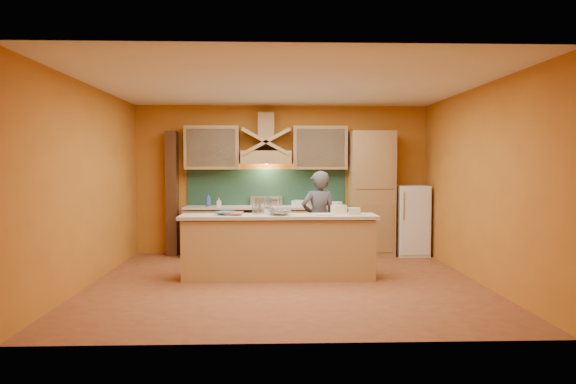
{
  "coord_description": "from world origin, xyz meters",
  "views": [
    {
      "loc": [
        -0.21,
        -7.24,
        1.68
      ],
      "look_at": [
        0.06,
        0.9,
        1.25
      ],
      "focal_mm": 32.0,
      "sensor_mm": 36.0,
      "label": 1
    }
  ],
  "objects_px": {
    "fridge": "(411,220)",
    "kitchen_scale": "(269,211)",
    "stove": "(266,232)",
    "person": "(319,220)",
    "mixing_bowl": "(280,213)"
  },
  "relations": [
    {
      "from": "fridge",
      "to": "stove",
      "type": "bearing_deg",
      "value": 180.0
    },
    {
      "from": "person",
      "to": "mixing_bowl",
      "type": "distance_m",
      "value": 1.01
    },
    {
      "from": "fridge",
      "to": "mixing_bowl",
      "type": "distance_m",
      "value": 3.18
    },
    {
      "from": "kitchen_scale",
      "to": "stove",
      "type": "bearing_deg",
      "value": 111.33
    },
    {
      "from": "fridge",
      "to": "kitchen_scale",
      "type": "xyz_separation_m",
      "value": [
        -2.64,
        -1.81,
        0.34
      ]
    },
    {
      "from": "stove",
      "to": "person",
      "type": "bearing_deg",
      "value": -54.29
    },
    {
      "from": "stove",
      "to": "kitchen_scale",
      "type": "height_order",
      "value": "kitchen_scale"
    },
    {
      "from": "person",
      "to": "fridge",
      "type": "bearing_deg",
      "value": -158.23
    },
    {
      "from": "person",
      "to": "mixing_bowl",
      "type": "xyz_separation_m",
      "value": [
        -0.64,
        -0.76,
        0.19
      ]
    },
    {
      "from": "kitchen_scale",
      "to": "fridge",
      "type": "bearing_deg",
      "value": 53.9
    },
    {
      "from": "person",
      "to": "kitchen_scale",
      "type": "xyz_separation_m",
      "value": [
        -0.81,
        -0.61,
        0.2
      ]
    },
    {
      "from": "stove",
      "to": "kitchen_scale",
      "type": "xyz_separation_m",
      "value": [
        0.06,
        -1.81,
        0.54
      ]
    },
    {
      "from": "kitchen_scale",
      "to": "mixing_bowl",
      "type": "height_order",
      "value": "kitchen_scale"
    },
    {
      "from": "stove",
      "to": "fridge",
      "type": "height_order",
      "value": "fridge"
    },
    {
      "from": "kitchen_scale",
      "to": "person",
      "type": "bearing_deg",
      "value": 56.62
    }
  ]
}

